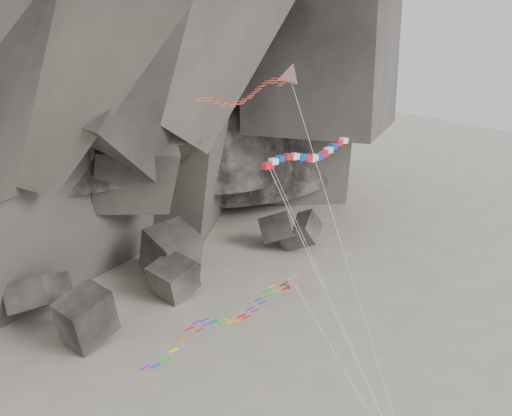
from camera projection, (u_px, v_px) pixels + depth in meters
boulder_field at (144, 281)px, 82.03m from camera, size 70.34×16.88×8.73m
delta_kite at (243, 92)px, 47.39m from camera, size 10.32×17.40×30.80m
banner_kite at (309, 156)px, 49.67m from camera, size 9.90×14.34×24.62m
parafoil_kite at (218, 321)px, 45.00m from camera, size 17.40×12.00×15.34m
pennant_kite at (312, 257)px, 47.32m from camera, size 3.95×13.21×24.01m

